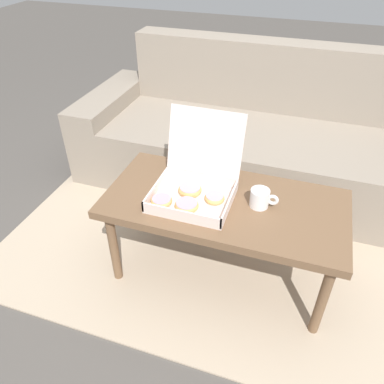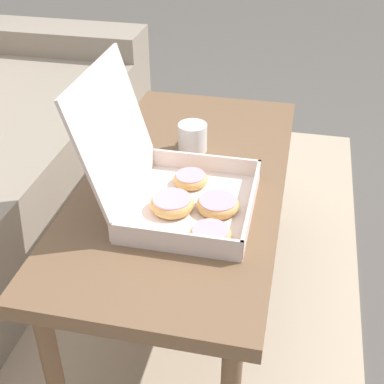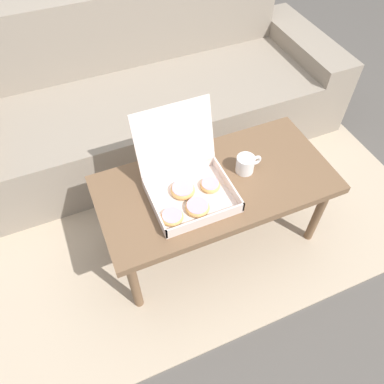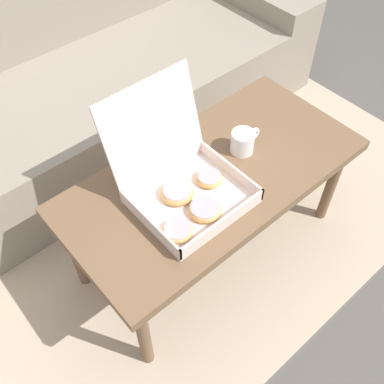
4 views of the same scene
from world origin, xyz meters
name	(u,v)px [view 4 (image 4 of 4)]	position (x,y,z in m)	size (l,w,h in m)	color
ground_plane	(194,232)	(0.00, 0.00, 0.00)	(12.00, 12.00, 0.00)	#514C47
area_rug	(152,192)	(0.00, 0.30, 0.01)	(2.51, 1.91, 0.01)	tan
couch	(80,90)	(0.00, 0.85, 0.29)	(2.39, 0.88, 0.87)	gray
coffee_table	(213,182)	(0.00, -0.10, 0.43)	(1.11, 0.54, 0.48)	brown
pastry_box	(183,184)	(-0.15, -0.11, 0.54)	(0.36, 0.39, 0.35)	silver
coffee_mug	(243,142)	(0.16, -0.09, 0.52)	(0.13, 0.09, 0.08)	white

